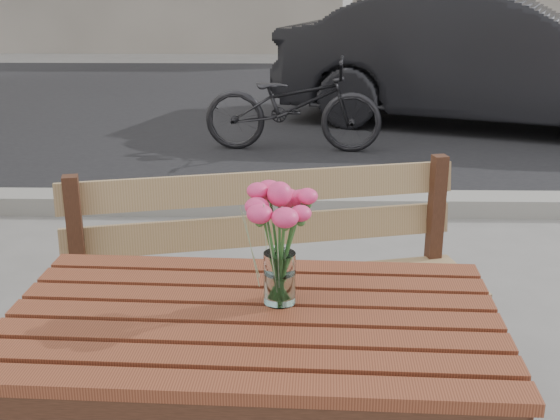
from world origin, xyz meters
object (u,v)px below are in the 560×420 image
Objects in this scene: main_table at (253,357)px; main_vase at (280,229)px; bicycle at (293,105)px; parked_car at (486,59)px.

main_vase reaches higher than main_table.
main_table is 4.67m from bicycle.
main_table is at bearing -135.74° from main_vase.
main_vase is 0.08× the size of parked_car.
bicycle is (-1.97, -1.10, -0.28)m from parked_car.
main_vase is at bearing -175.45° from bicycle.
main_table is at bearing -179.80° from parked_car.
parked_car is at bearing -55.96° from bicycle.
main_table is 3.93× the size of main_vase.
main_vase is (0.07, 0.06, 0.32)m from main_table.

